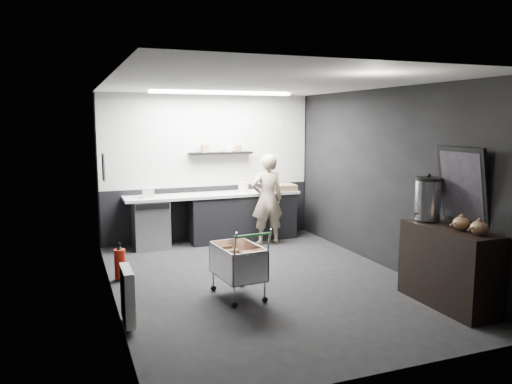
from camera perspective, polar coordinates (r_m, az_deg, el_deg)
name	(u,v)px	position (r m, az deg, el deg)	size (l,w,h in m)	color
floor	(263,281)	(7.06, 0.81, -10.14)	(5.50, 5.50, 0.00)	black
ceiling	(263,84)	(6.72, 0.85, 12.29)	(5.50, 5.50, 0.00)	silver
wall_back	(208,167)	(9.35, -5.46, 2.82)	(5.50, 5.50, 0.00)	black
wall_front	(384,224)	(4.36, 14.42, -3.60)	(5.50, 5.50, 0.00)	black
wall_left	(110,193)	(6.30, -16.31, -0.08)	(5.50, 5.50, 0.00)	black
wall_right	(387,179)	(7.72, 14.75, 1.45)	(5.50, 5.50, 0.00)	black
kitchen_wall_panel	(208,140)	(9.30, -5.46, 5.88)	(3.95, 0.02, 1.70)	#BBBCB7
dado_panel	(209,212)	(9.45, -5.35, -2.33)	(3.95, 0.02, 1.00)	black
floating_shelf	(221,153)	(9.26, -4.07, 4.46)	(1.20, 0.22, 0.04)	black
wall_clock	(278,124)	(9.75, 2.55, 7.78)	(0.20, 0.20, 0.03)	silver
poster	(103,167)	(7.57, -17.05, 2.75)	(0.02, 0.30, 0.40)	white
poster_red_band	(103,162)	(7.56, -17.04, 3.28)	(0.01, 0.22, 0.10)	red
radiator	(127,295)	(5.67, -14.50, -11.36)	(0.10, 0.50, 0.60)	silver
ceiling_strip	(222,93)	(8.46, -3.91, 11.23)	(2.40, 0.20, 0.04)	white
prep_counter	(221,217)	(9.20, -4.01, -2.87)	(3.20, 0.61, 0.90)	black
person	(267,199)	(8.96, 1.30, -0.83)	(0.59, 0.39, 1.63)	beige
shopping_cart	(238,264)	(6.35, -2.09, -8.22)	(0.56, 0.87, 0.90)	silver
sideboard	(448,256)	(6.47, 21.10, -6.82)	(0.55, 1.28, 1.92)	black
fire_extinguisher	(120,263)	(7.28, -15.28, -7.81)	(0.16, 0.16, 0.51)	#B71D0C
cardboard_box	(279,187)	(9.47, 2.70, 0.52)	(0.57, 0.43, 0.11)	#8E674B
pink_tub	(243,187)	(9.25, -1.46, 0.56)	(0.18, 0.18, 0.18)	silver
white_container	(148,193)	(8.78, -12.20, -0.06)	(0.20, 0.15, 0.18)	silver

